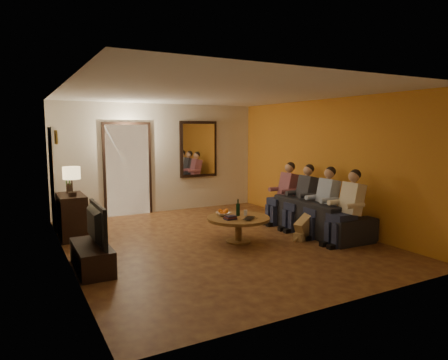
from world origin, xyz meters
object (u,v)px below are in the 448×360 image
sofa (317,215)px  person_d (285,195)px  person_a (349,210)px  laptop (252,219)px  tv_stand (92,257)px  wine_bottle (238,207)px  bowl (223,214)px  tv (91,225)px  person_c (304,200)px  person_b (325,205)px  table_lamp (72,181)px  coffee_table (238,229)px  dresser (72,216)px  dog (305,224)px

sofa → person_d: bearing=8.2°
person_a → person_d: same height
person_a → laptop: bearing=153.9°
tv_stand → wine_bottle: bearing=7.7°
person_d → bowl: bearing=-162.7°
tv → person_c: size_ratio=0.84×
person_b → person_c: 0.60m
tv → table_lamp: bearing=0.0°
person_b → bowl: size_ratio=4.63×
person_b → person_d: bearing=90.0°
sofa → laptop: (-1.61, -0.16, 0.14)m
coffee_table → laptop: (0.10, -0.28, 0.24)m
dresser → tv_stand: (0.00, -1.96, -0.22)m
dresser → person_b: 4.68m
sofa → laptop: bearing=97.5°
tv_stand → person_b: person_b is taller
person_b → bowl: bearing=160.3°
dresser → coffee_table: size_ratio=0.81×
table_lamp → person_d: size_ratio=0.45×
person_d → sofa: bearing=-83.7°
tv → coffee_table: 2.60m
dresser → person_b: (4.16, -2.13, 0.20)m
table_lamp → person_a: table_lamp is taller
wine_bottle → person_a: bearing=-35.7°
person_b → bowl: person_b is taller
table_lamp → tv_stand: bearing=-90.0°
table_lamp → tv_stand: (0.00, -1.74, -0.89)m
person_b → dog: size_ratio=2.14×
dresser → tv: size_ratio=0.90×
table_lamp → wine_bottle: bearing=-28.1°
table_lamp → tv: bearing=-90.0°
wine_bottle → person_c: bearing=2.9°
wine_bottle → laptop: size_ratio=0.94×
tv_stand → sofa: sofa is taller
person_c → bowl: (-1.79, 0.04, -0.12)m
sofa → person_a: (-0.10, -0.90, 0.27)m
tv → person_b: person_b is taller
wine_bottle → table_lamp: bearing=151.9°
tv → tv_stand: bearing=-180.0°
person_c → dog: size_ratio=2.14×
tv → dog: bearing=-92.4°
sofa → tv_stand: bearing=93.6°
table_lamp → dog: 4.25m
tv → dog: tv is taller
person_a → sofa: bearing=83.7°
person_c → person_d: (0.00, 0.60, 0.00)m
coffee_table → bowl: size_ratio=4.28×
bowl → wine_bottle: size_ratio=0.84×
table_lamp → person_b: table_lamp is taller
tv → laptop: tv is taller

